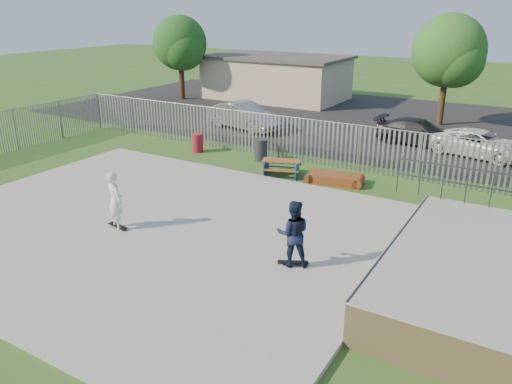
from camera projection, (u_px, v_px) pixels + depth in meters
The scene contains 19 objects.
ground at pixel (152, 228), 16.05m from camera, with size 120.00×120.00×0.00m, color #346221.
concrete_slab at pixel (152, 225), 16.02m from camera, with size 15.00×12.00×0.15m, color #999994.
quarter_pipe at pixel (475, 275), 12.14m from camera, with size 5.50×7.05×2.19m.
fence at pixel (252, 166), 18.91m from camera, with size 26.04×16.02×2.00m.
picnic_table at pixel (281, 167), 20.88m from camera, with size 1.94×1.77×0.67m.
funbox at pixel (335, 179), 20.01m from camera, with size 2.06×1.29×0.38m.
trash_bin_red at pixel (197, 143), 24.21m from camera, with size 0.54×0.54×0.89m, color maroon.
trash_bin_grey at pixel (261, 150), 22.84m from camera, with size 0.60×0.60×1.00m, color #28292B.
parking_lot at pixel (357, 119), 31.33m from camera, with size 40.00×18.00×0.02m, color black.
car_silver at pixel (244, 116), 28.56m from camera, with size 1.60×4.60×1.51m, color #A7A7AB.
car_dark at pixel (418, 132), 25.42m from camera, with size 1.78×4.38×1.27m, color black.
car_white at pixel (480, 144), 23.35m from camera, with size 2.03×4.40×1.22m, color white.
building at pixel (276, 77), 37.82m from camera, with size 10.40×6.40×3.20m.
tree_left at pixel (180, 43), 36.70m from camera, with size 3.96×3.96×6.11m.
tree_mid at pixel (449, 51), 28.35m from camera, with size 4.13×4.13×6.37m.
skateboard_a at pixel (292, 263), 13.45m from camera, with size 0.80×0.55×0.08m.
skateboard_b at pixel (118, 227), 15.67m from camera, with size 0.82×0.32×0.08m.
skater_navy at pixel (293, 233), 13.14m from camera, with size 0.89×0.70×1.84m, color #121C39.
skater_white at pixel (115, 200), 15.36m from camera, with size 0.67×0.44×1.84m, color white.
Camera 1 is at (10.37, -10.85, 6.70)m, focal length 35.00 mm.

